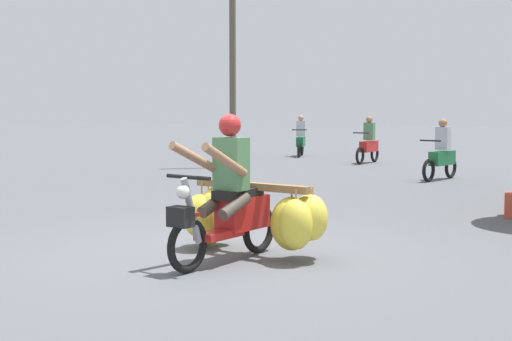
# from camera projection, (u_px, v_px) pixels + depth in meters

# --- Properties ---
(ground_plane) EXTENTS (120.00, 120.00, 0.00)m
(ground_plane) POSITION_uv_depth(u_px,v_px,m) (217.00, 254.00, 7.91)
(ground_plane) COLOR #56595E
(motorbike_main_loaded) EXTENTS (1.85, 1.92, 1.58)m
(motorbike_main_loaded) POSITION_uv_depth(u_px,v_px,m) (245.00, 213.00, 7.77)
(motorbike_main_loaded) COLOR black
(motorbike_main_loaded) RESTS_ON ground
(motorbike_distant_ahead_left) EXTENTS (0.60, 1.60, 1.40)m
(motorbike_distant_ahead_left) POSITION_uv_depth(u_px,v_px,m) (369.00, 144.00, 20.84)
(motorbike_distant_ahead_left) COLOR black
(motorbike_distant_ahead_left) RESTS_ON ground
(motorbike_distant_ahead_right) EXTENTS (0.76, 1.53, 1.40)m
(motorbike_distant_ahead_right) POSITION_uv_depth(u_px,v_px,m) (442.00, 155.00, 15.99)
(motorbike_distant_ahead_right) COLOR black
(motorbike_distant_ahead_right) RESTS_ON ground
(motorbike_distant_far_ahead) EXTENTS (0.55, 1.61, 1.40)m
(motorbike_distant_far_ahead) POSITION_uv_depth(u_px,v_px,m) (301.00, 140.00, 23.79)
(motorbike_distant_far_ahead) COLOR black
(motorbike_distant_far_ahead) RESTS_ON ground
(utility_pole) EXTENTS (0.18, 0.18, 5.74)m
(utility_pole) POSITION_uv_depth(u_px,v_px,m) (233.00, 63.00, 19.17)
(utility_pole) COLOR brown
(utility_pole) RESTS_ON ground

